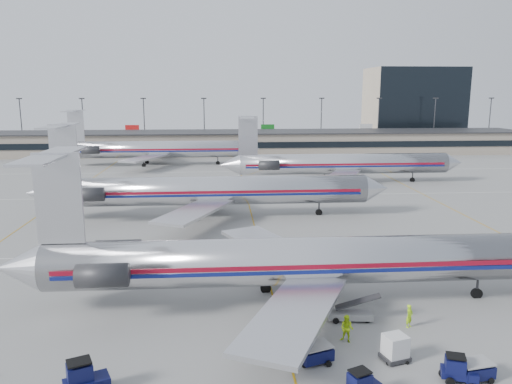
{
  "coord_description": "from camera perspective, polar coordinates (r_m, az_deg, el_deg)",
  "views": [
    {
      "loc": [
        -4.31,
        -41.4,
        17.14
      ],
      "look_at": [
        0.21,
        21.03,
        4.5
      ],
      "focal_mm": 35.0,
      "sensor_mm": 36.0,
      "label": 1
    }
  ],
  "objects": [
    {
      "name": "ground",
      "position": [
        45.02,
        1.7,
        -10.97
      ],
      "size": [
        260.0,
        260.0,
        0.0
      ],
      "primitive_type": "plane",
      "color": "gray",
      "rests_on": "ground"
    },
    {
      "name": "apron_markings",
      "position": [
        54.35,
        0.63,
        -6.96
      ],
      "size": [
        160.0,
        0.15,
        0.02
      ],
      "primitive_type": "cube",
      "color": "silver",
      "rests_on": "ground"
    },
    {
      "name": "terminal",
      "position": [
        140.14,
        -2.37,
        5.68
      ],
      "size": [
        162.0,
        17.0,
        6.25
      ],
      "color": "gray",
      "rests_on": "ground"
    },
    {
      "name": "light_mast_row",
      "position": [
        153.7,
        -2.55,
        8.22
      ],
      "size": [
        163.6,
        0.4,
        15.28
      ],
      "color": "#38383D",
      "rests_on": "ground"
    },
    {
      "name": "distant_building",
      "position": [
        181.98,
        17.48,
        9.44
      ],
      "size": [
        30.0,
        20.0,
        25.0
      ],
      "primitive_type": "cube",
      "color": "tan",
      "rests_on": "ground"
    },
    {
      "name": "jet_foreground",
      "position": [
        40.88,
        4.41,
        -7.81
      ],
      "size": [
        48.74,
        28.7,
        12.76
      ],
      "color": "silver",
      "rests_on": "ground"
    },
    {
      "name": "jet_second_row",
      "position": [
        68.98,
        -5.83,
        0.19
      ],
      "size": [
        49.79,
        29.32,
        13.03
      ],
      "color": "silver",
      "rests_on": "ground"
    },
    {
      "name": "jet_third_row",
      "position": [
        96.09,
        9.43,
        3.23
      ],
      "size": [
        46.73,
        28.74,
        12.78
      ],
      "color": "silver",
      "rests_on": "ground"
    },
    {
      "name": "jet_back_row",
      "position": [
        120.3,
        -11.56,
        4.82
      ],
      "size": [
        47.9,
        29.47,
        13.1
      ],
      "color": "silver",
      "rests_on": "ground"
    },
    {
      "name": "tug_left",
      "position": [
        32.18,
        -19.11,
        -19.5
      ],
      "size": [
        2.82,
        2.17,
        2.06
      ],
      "rotation": [
        0.0,
        0.0,
        0.41
      ],
      "color": "#0A0D39",
      "rests_on": "ground"
    },
    {
      "name": "tug_right",
      "position": [
        33.96,
        22.03,
        -18.29
      ],
      "size": [
        2.33,
        1.67,
        1.71
      ],
      "rotation": [
        0.0,
        0.0,
        -0.32
      ],
      "color": "#0A0D39",
      "rests_on": "ground"
    },
    {
      "name": "cart_inner",
      "position": [
        33.9,
        6.76,
        -17.82
      ],
      "size": [
        2.44,
        2.04,
        1.19
      ],
      "rotation": [
        0.0,
        0.0,
        0.34
      ],
      "color": "#0A0D39",
      "rests_on": "ground"
    },
    {
      "name": "cart_outer",
      "position": [
        34.7,
        23.73,
        -18.09
      ],
      "size": [
        2.2,
        1.69,
        1.14
      ],
      "rotation": [
        0.0,
        0.0,
        0.17
      ],
      "color": "#0A0D39",
      "rests_on": "ground"
    },
    {
      "name": "uld_container",
      "position": [
        34.94,
        15.63,
        -16.77
      ],
      "size": [
        1.97,
        1.78,
        1.74
      ],
      "rotation": [
        0.0,
        0.0,
        0.28
      ],
      "color": "#2D2D30",
      "rests_on": "ground"
    },
    {
      "name": "belt_loader",
      "position": [
        39.74,
        10.82,
        -13.46
      ],
      "size": [
        4.01,
        1.55,
        2.08
      ],
      "rotation": [
        0.0,
        0.0,
        -0.11
      ],
      "color": "gray",
      "rests_on": "ground"
    },
    {
      "name": "ramp_worker_near",
      "position": [
        39.58,
        17.13,
        -13.39
      ],
      "size": [
        0.76,
        0.72,
        1.75
      ],
      "primitive_type": "imported",
      "rotation": [
        0.0,
        0.0,
        0.66
      ],
      "color": "#AEF116",
      "rests_on": "ground"
    },
    {
      "name": "ramp_worker_far",
      "position": [
        36.45,
        10.35,
        -15.12
      ],
      "size": [
        1.2,
        1.14,
        1.95
      ],
      "primitive_type": "imported",
      "rotation": [
        0.0,
        0.0,
        -0.6
      ],
      "color": "#B6E815",
      "rests_on": "ground"
    }
  ]
}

